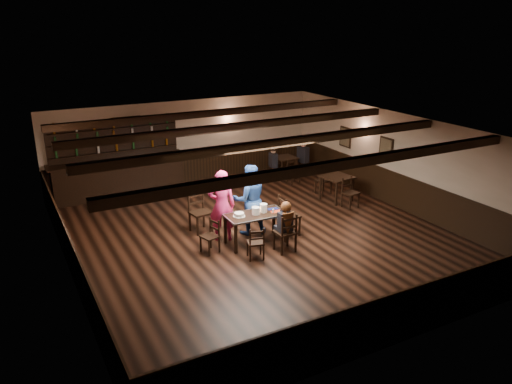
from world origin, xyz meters
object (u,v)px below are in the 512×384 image
woman_pink (222,205)px  dining_table (256,217)px  man_blue (249,199)px  cake (239,215)px  bar_counter (119,172)px  chair_near_left (256,241)px  chair_near_right (287,230)px

woman_pink → dining_table: bearing=160.2°
dining_table → man_blue: man_blue is taller
man_blue → cake: bearing=58.1°
woman_pink → cake: size_ratio=6.16×
man_blue → bar_counter: size_ratio=0.44×
chair_near_left → cake: cake is taller
man_blue → bar_counter: 4.98m
chair_near_right → cake: 1.19m
chair_near_left → woman_pink: (-0.22, 1.36, 0.43)m
woman_pink → man_blue: bearing=-154.5°
chair_near_right → woman_pink: size_ratio=0.53×
woman_pink → man_blue: man_blue is taller
woman_pink → bar_counter: size_ratio=0.43×
chair_near_right → bar_counter: 6.36m
chair_near_left → woman_pink: size_ratio=0.44×
bar_counter → woman_pink: bearing=-72.5°
chair_near_left → woman_pink: bearing=99.0°
cake → bar_counter: bearing=107.9°
woman_pink → cake: woman_pink is taller
dining_table → cake: bearing=173.9°
chair_near_right → man_blue: 1.47m
chair_near_left → man_blue: (0.56, 1.40, 0.44)m
woman_pink → bar_counter: bar_counter is taller
man_blue → chair_near_right: bearing=112.9°
dining_table → bar_counter: bearing=111.9°
chair_near_left → man_blue: size_ratio=0.43×
woman_pink → chair_near_right: bearing=149.1°
chair_near_right → man_blue: man_blue is taller
woman_pink → man_blue: 0.77m
dining_table → man_blue: bearing=76.4°
cake → chair_near_right: bearing=-46.3°
chair_near_right → cake: chair_near_right is taller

